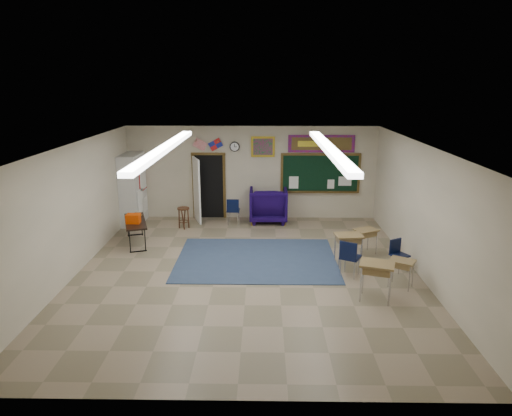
{
  "coord_description": "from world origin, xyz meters",
  "views": [
    {
      "loc": [
        0.36,
        -9.98,
        4.37
      ],
      "look_at": [
        0.18,
        1.5,
        1.16
      ],
      "focal_mm": 32.0,
      "sensor_mm": 36.0,
      "label": 1
    }
  ],
  "objects_px": {
    "student_desk_front_left": "(348,248)",
    "folding_table": "(136,231)",
    "wingback_armchair": "(268,205)",
    "student_desk_front_right": "(365,240)",
    "wooden_stool": "(184,218)"
  },
  "relations": [
    {
      "from": "folding_table",
      "to": "wingback_armchair",
      "type": "bearing_deg",
      "value": 12.09
    },
    {
      "from": "student_desk_front_left",
      "to": "folding_table",
      "type": "relative_size",
      "value": 0.46
    },
    {
      "from": "wooden_stool",
      "to": "folding_table",
      "type": "bearing_deg",
      "value": -128.4
    },
    {
      "from": "student_desk_front_right",
      "to": "folding_table",
      "type": "distance_m",
      "value": 6.22
    },
    {
      "from": "wingback_armchair",
      "to": "student_desk_front_right",
      "type": "bearing_deg",
      "value": 131.0
    },
    {
      "from": "folding_table",
      "to": "wooden_stool",
      "type": "height_order",
      "value": "folding_table"
    },
    {
      "from": "student_desk_front_left",
      "to": "folding_table",
      "type": "xyz_separation_m",
      "value": [
        -5.6,
        1.41,
        -0.07
      ]
    },
    {
      "from": "student_desk_front_right",
      "to": "wooden_stool",
      "type": "xyz_separation_m",
      "value": [
        -5.09,
        2.07,
        -0.04
      ]
    },
    {
      "from": "student_desk_front_left",
      "to": "student_desk_front_right",
      "type": "xyz_separation_m",
      "value": [
        0.58,
        0.72,
        -0.06
      ]
    },
    {
      "from": "wingback_armchair",
      "to": "student_desk_front_right",
      "type": "height_order",
      "value": "wingback_armchair"
    },
    {
      "from": "wingback_armchair",
      "to": "student_desk_front_right",
      "type": "relative_size",
      "value": 1.75
    },
    {
      "from": "wingback_armchair",
      "to": "student_desk_front_left",
      "type": "xyz_separation_m",
      "value": [
        1.92,
        -3.58,
        -0.12
      ]
    },
    {
      "from": "wingback_armchair",
      "to": "student_desk_front_right",
      "type": "xyz_separation_m",
      "value": [
        2.5,
        -2.85,
        -0.17
      ]
    },
    {
      "from": "folding_table",
      "to": "wooden_stool",
      "type": "xyz_separation_m",
      "value": [
        1.09,
        1.38,
        -0.03
      ]
    },
    {
      "from": "student_desk_front_right",
      "to": "wooden_stool",
      "type": "bearing_deg",
      "value": 129.68
    }
  ]
}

